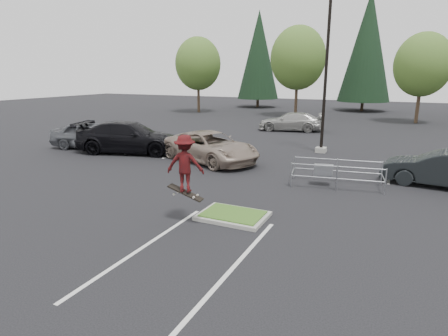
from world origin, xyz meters
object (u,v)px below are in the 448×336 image
at_px(light_pole, 326,75).
at_px(car_l_grey, 90,135).
at_px(decid_a, 198,65).
at_px(car_far_silver, 291,122).
at_px(decid_b, 298,60).
at_px(conif_a, 259,55).
at_px(decid_c, 423,67).
at_px(car_r_charc, 443,169).
at_px(cart_corral, 327,170).
at_px(skateboarder, 185,164).
at_px(conif_b, 367,47).
at_px(car_l_tan, 210,147).
at_px(car_l_black, 129,137).

bearing_deg(light_pole, car_l_grey, -159.76).
height_order(decid_a, car_far_silver, decid_a).
relative_size(decid_b, conif_a, 0.74).
distance_m(decid_c, car_far_silver, 14.55).
bearing_deg(light_pole, conif_a, 117.38).
bearing_deg(decid_b, car_r_charc, -62.01).
distance_m(car_r_charc, car_far_silver, 16.29).
distance_m(light_pole, decid_b, 19.70).
bearing_deg(car_l_grey, cart_corral, -111.53).
bearing_deg(decid_c, skateboarder, -103.13).
xyz_separation_m(conif_b, car_l_tan, (-4.50, -33.48, -7.04)).
height_order(decid_b, conif_b, conif_b).
distance_m(decid_b, car_r_charc, 27.17).
relative_size(decid_c, car_far_silver, 1.61).
bearing_deg(car_l_tan, car_l_grey, 112.50).
xyz_separation_m(car_l_tan, car_r_charc, (11.00, -0.02, -0.04)).
bearing_deg(car_r_charc, light_pole, -123.93).
height_order(light_pole, skateboarder, light_pole).
distance_m(decid_c, car_l_tan, 25.50).
bearing_deg(cart_corral, car_l_tan, 154.47).
distance_m(decid_a, car_far_silver, 18.34).
bearing_deg(cart_corral, car_l_grey, 163.66).
bearing_deg(decid_b, conif_a, 130.17).
bearing_deg(car_l_black, car_l_grey, 73.70).
distance_m(car_l_tan, car_r_charc, 11.00).
relative_size(car_l_grey, car_r_charc, 1.07).
relative_size(decid_c, conif_a, 0.64).
bearing_deg(decid_b, light_pole, -70.65).
relative_size(light_pole, car_r_charc, 2.17).
bearing_deg(car_l_grey, car_far_silver, -50.86).
xyz_separation_m(decid_c, skateboarder, (-7.19, -30.83, -3.32)).
xyz_separation_m(car_l_grey, car_r_charc, (19.56, 0.00, -0.08)).
xyz_separation_m(cart_corral, car_l_black, (-12.08, 1.92, 0.26)).
distance_m(decid_b, cart_corral, 27.25).
xyz_separation_m(decid_c, car_l_tan, (-10.49, -22.81, -4.45)).
xyz_separation_m(decid_b, car_far_silver, (2.45, -10.72, -5.29)).
height_order(light_pole, car_r_charc, light_pole).
distance_m(car_l_grey, car_r_charc, 19.56).
xyz_separation_m(light_pole, skateboarder, (-1.70, -13.00, -2.63)).
bearing_deg(car_r_charc, conif_b, -163.14).
xyz_separation_m(conif_b, cart_corral, (2.08, -35.42, -7.18)).
relative_size(decid_c, car_l_black, 1.31).
height_order(skateboarder, car_l_black, skateboarder).
bearing_deg(skateboarder, car_r_charc, -151.67).
height_order(cart_corral, car_l_tan, car_l_tan).
bearing_deg(car_l_grey, car_l_black, -104.30).
xyz_separation_m(skateboarder, car_far_silver, (-2.36, 20.82, -1.17)).
distance_m(skateboarder, car_r_charc, 11.16).
height_order(light_pole, decid_b, light_pole).
relative_size(decid_a, decid_b, 0.92).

